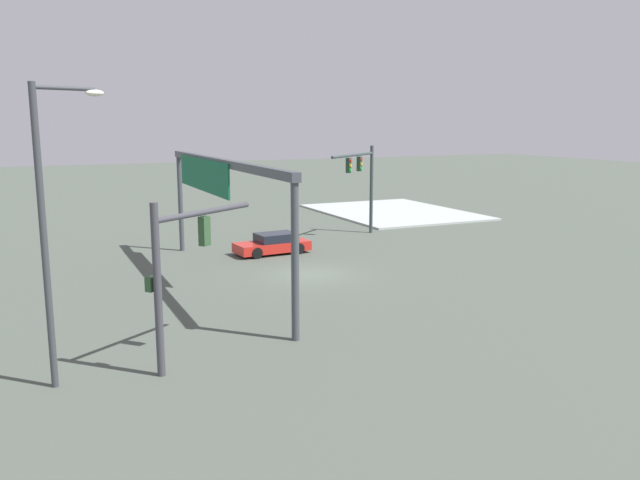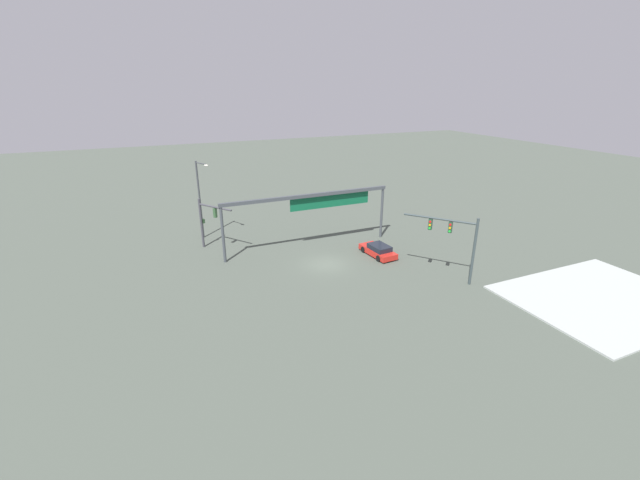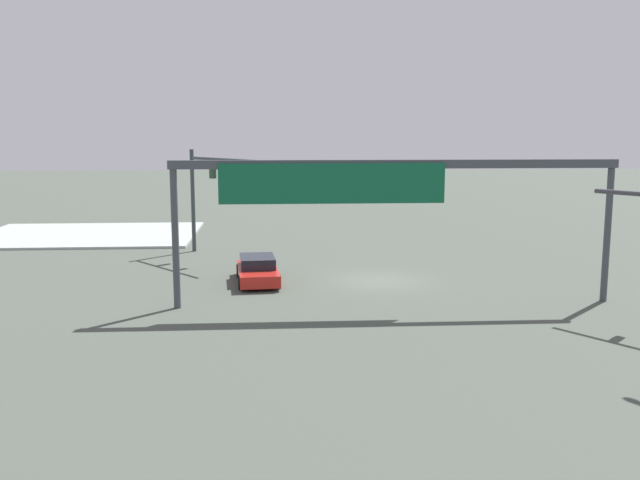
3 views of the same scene
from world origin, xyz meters
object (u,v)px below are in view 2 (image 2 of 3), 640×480
object	(u,v)px
streetlamp_curved_arm	(200,195)
sedan_car_approaching	(378,250)
traffic_signal_opposite_side	(207,218)
traffic_signal_near_corner	(456,236)

from	to	relation	value
streetlamp_curved_arm	sedan_car_approaching	distance (m)	20.29
traffic_signal_opposite_side	streetlamp_curved_arm	world-z (taller)	streetlamp_curved_arm
traffic_signal_near_corner	traffic_signal_opposite_side	xyz separation A→B (m)	(-18.40, 16.44, -0.75)
traffic_signal_opposite_side	streetlamp_curved_arm	bearing A→B (deg)	144.90
sedan_car_approaching	streetlamp_curved_arm	bearing A→B (deg)	46.31
traffic_signal_opposite_side	streetlamp_curved_arm	size ratio (longest dim) A/B	0.61
traffic_signal_opposite_side	sedan_car_approaching	distance (m)	18.05
traffic_signal_near_corner	sedan_car_approaching	world-z (taller)	traffic_signal_near_corner
traffic_signal_opposite_side	sedan_car_approaching	xyz separation A→B (m)	(15.43, -8.92, -2.87)
traffic_signal_opposite_side	streetlamp_curved_arm	xyz separation A→B (m)	(0.03, 3.53, 1.56)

